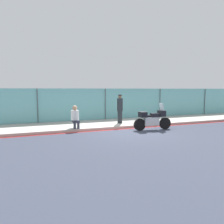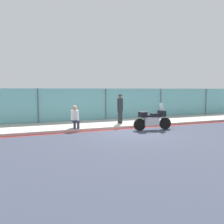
# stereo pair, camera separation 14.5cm
# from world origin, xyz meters

# --- Properties ---
(ground_plane) EXTENTS (120.00, 120.00, 0.00)m
(ground_plane) POSITION_xyz_m (0.00, 0.00, 0.00)
(ground_plane) COLOR #333847
(sidewalk) EXTENTS (34.45, 3.26, 0.15)m
(sidewalk) POSITION_xyz_m (0.00, 2.66, 0.08)
(sidewalk) COLOR #ADA89E
(sidewalk) RESTS_ON ground_plane
(curb_paint_stripe) EXTENTS (34.45, 0.18, 0.01)m
(curb_paint_stripe) POSITION_xyz_m (0.00, 0.94, 0.00)
(curb_paint_stripe) COLOR red
(curb_paint_stripe) RESTS_ON ground_plane
(storefront_fence) EXTENTS (32.73, 0.17, 2.37)m
(storefront_fence) POSITION_xyz_m (-0.00, 4.38, 1.18)
(storefront_fence) COLOR #6BB2B7
(storefront_fence) RESTS_ON ground_plane
(motorcycle) EXTENTS (2.29, 0.61, 1.52)m
(motorcycle) POSITION_xyz_m (1.33, 0.10, 0.61)
(motorcycle) COLOR black
(motorcycle) RESTS_ON ground_plane
(officer_standing) EXTENTS (0.36, 0.36, 1.82)m
(officer_standing) POSITION_xyz_m (0.21, 2.13, 1.09)
(officer_standing) COLOR #1E2328
(officer_standing) RESTS_ON sidewalk
(person_seated_on_curb) EXTENTS (0.44, 0.68, 1.25)m
(person_seated_on_curb) POSITION_xyz_m (-2.79, 1.51, 0.84)
(person_seated_on_curb) COLOR #2D3342
(person_seated_on_curb) RESTS_ON sidewalk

